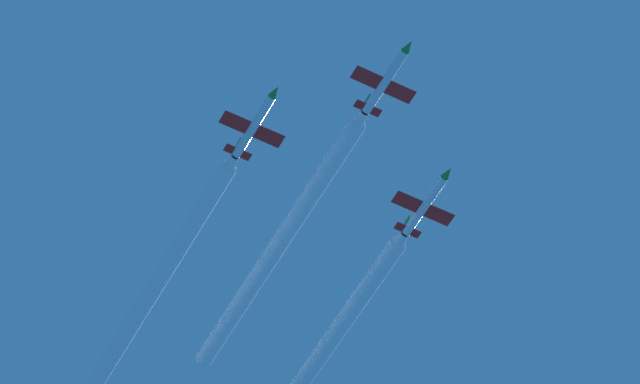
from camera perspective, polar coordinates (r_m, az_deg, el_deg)
The scene contains 6 objects.
jet_lead at distance 228.17m, azimuth 1.94°, elevation 3.28°, with size 7.85×11.43×2.75m.
jet_left_wingman at distance 236.01m, azimuth 3.09°, elevation -0.33°, with size 7.85×11.43×2.75m.
jet_right_wingman at distance 229.72m, azimuth -1.89°, elevation 1.98°, with size 7.85×11.43×2.75m.
smoke_trail_lead at distance 241.82m, azimuth -1.16°, elevation -1.47°, with size 2.22×43.44×2.22m.
smoke_trail_left_wingman at distance 249.64m, azimuth 0.19°, elevation -4.48°, with size 2.22×40.34×2.22m.
smoke_trail_right_wingman at distance 244.32m, azimuth -4.70°, elevation -2.58°, with size 2.22×42.56×2.22m.
Camera 1 is at (65.11, 113.76, 1.21)m, focal length 110.51 mm.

